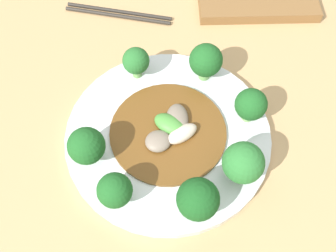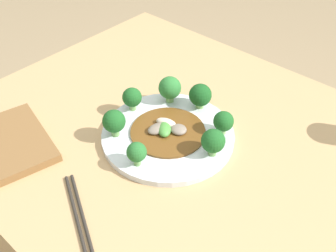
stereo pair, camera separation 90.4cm
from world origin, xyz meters
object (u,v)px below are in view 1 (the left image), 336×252
broccoli_northeast (206,61)px  plate (168,135)px  broccoli_southwest (115,191)px  stirfry_center (170,130)px  broccoli_north (136,61)px  broccoli_south (198,199)px  chopsticks (118,14)px  broccoli_southeast (243,163)px  broccoli_east (251,105)px  broccoli_west (87,146)px

broccoli_northeast → plate: bearing=-134.6°
plate → broccoli_southwest: (-0.10, -0.09, 0.04)m
broccoli_southwest → stirfry_center: (0.10, 0.09, -0.03)m
broccoli_southwest → broccoli_north: 0.22m
broccoli_southwest → broccoli_northeast: 0.25m
broccoli_south → chopsticks: (-0.02, 0.41, -0.05)m
broccoli_northeast → stirfry_center: bearing=-133.6°
broccoli_southeast → broccoli_southwest: size_ratio=1.20×
plate → broccoli_north: broccoli_north is taller
broccoli_east → broccoli_west: bearing=-179.0°
broccoli_west → broccoli_northeast: (0.21, 0.10, 0.00)m
broccoli_north → chopsticks: 0.17m
stirfry_center → broccoli_northeast: bearing=46.4°
broccoli_west → broccoli_northeast: size_ratio=0.97×
plate → broccoli_east: 0.13m
broccoli_southeast → broccoli_southwest: bearing=176.5°
broccoli_west → broccoli_north: broccoli_west is taller
broccoli_southeast → broccoli_west: bearing=157.2°
broccoli_west → chopsticks: (0.10, 0.30, -0.05)m
broccoli_southwest → broccoli_east: bearing=19.2°
plate → chopsticks: 0.29m
broccoli_north → broccoli_northeast: bearing=-17.3°
broccoli_southeast → broccoli_northeast: bearing=87.5°
broccoli_southeast → plate: bearing=129.6°
broccoli_east → broccoli_northeast: 0.10m
broccoli_south → chopsticks: size_ratio=0.35×
broccoli_west → broccoli_northeast: broccoli_northeast is taller
broccoli_south → broccoli_east: broccoli_south is taller
broccoli_south → broccoli_east: 0.17m
broccoli_east → broccoli_northeast: broccoli_northeast is taller
broccoli_southeast → chopsticks: 0.40m
broccoli_east → chopsticks: 0.33m
broccoli_southwest → chopsticks: broccoli_southwest is taller
broccoli_north → broccoli_southwest: bearing=-110.5°
broccoli_south → broccoli_southwest: size_ratio=1.12×
broccoli_southeast → stirfry_center: size_ratio=0.40×
broccoli_east → broccoli_southeast: bearing=-118.2°
broccoli_west → chopsticks: bearing=70.9°
broccoli_north → chopsticks: bearing=89.8°
broccoli_north → broccoli_west: bearing=-127.4°
plate → broccoli_west: size_ratio=4.77×
chopsticks → broccoli_north: bearing=-90.2°
broccoli_southeast → chopsticks: broccoli_southeast is taller
broccoli_west → stirfry_center: 0.13m
broccoli_northeast → chopsticks: 0.23m
broccoli_east → broccoli_southwest: bearing=-160.8°
plate → broccoli_north: bearing=99.1°
broccoli_east → stirfry_center: (-0.12, 0.01, -0.03)m
broccoli_south → broccoli_northeast: bearing=69.1°
broccoli_south → chopsticks: 0.42m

